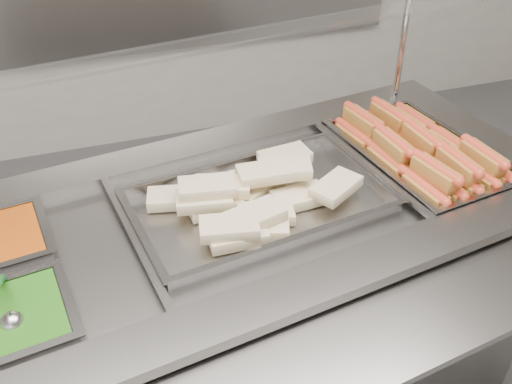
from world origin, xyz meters
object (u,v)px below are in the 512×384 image
object	(u,v)px
steam_counter	(242,316)
sneeze_guard	(202,49)
pan_hotdogs	(417,161)
pan_wraps	(259,205)
serving_spoon	(10,315)

from	to	relation	value
steam_counter	sneeze_guard	bearing A→B (deg)	98.44
pan_hotdogs	pan_wraps	size ratio (longest dim) A/B	0.81
steam_counter	sneeze_guard	xyz separation A→B (m)	(-0.03, 0.22, 0.84)
steam_counter	pan_hotdogs	size ratio (longest dim) A/B	3.34
sneeze_guard	pan_hotdogs	world-z (taller)	sneeze_guard
sneeze_guard	serving_spoon	distance (m)	0.82
steam_counter	pan_wraps	size ratio (longest dim) A/B	2.71
pan_wraps	serving_spoon	bearing A→B (deg)	-159.05
steam_counter	pan_wraps	distance (m)	0.44
sneeze_guard	serving_spoon	world-z (taller)	sneeze_guard
sneeze_guard	pan_hotdogs	xyz separation A→B (m)	(0.67, -0.13, -0.42)
pan_hotdogs	serving_spoon	xyz separation A→B (m)	(-1.24, -0.34, 0.05)
steam_counter	pan_hotdogs	xyz separation A→B (m)	(0.64, 0.09, 0.42)
steam_counter	pan_wraps	xyz separation A→B (m)	(0.06, 0.01, 0.44)
steam_counter	sneeze_guard	distance (m)	0.87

